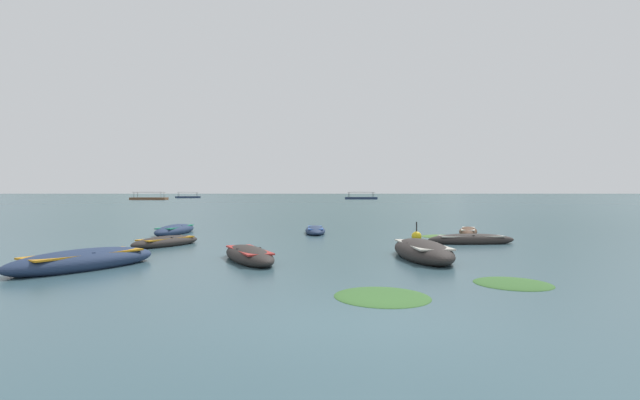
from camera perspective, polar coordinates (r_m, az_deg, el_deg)
ground_plane at (r=1507.98m, az=-3.20°, el=0.79°), size 6000.00×6000.00×0.00m
mountain_1 at (r=2452.95m, az=-23.55°, el=4.86°), size 1444.10×1444.10×351.60m
mountain_2 at (r=2307.03m, az=2.81°, el=6.76°), size 1983.49×1983.49×478.00m
mountain_3 at (r=2159.92m, az=25.56°, el=6.09°), size 1552.55×1552.55×403.32m
rowboat_0 at (r=21.60m, az=17.29°, el=-4.47°), size 3.72×0.95×0.54m
rowboat_1 at (r=25.93m, az=-0.56°, el=-3.58°), size 1.17×3.82×0.48m
rowboat_2 at (r=20.82m, az=-17.63°, el=-4.70°), size 2.76×3.43×0.50m
rowboat_3 at (r=26.47m, az=16.99°, el=-3.54°), size 2.14×3.69×0.46m
rowboat_4 at (r=16.36m, az=11.93°, el=-5.91°), size 1.62×4.52×0.77m
rowboat_5 at (r=26.70m, az=-16.64°, el=-3.40°), size 1.86×4.48×0.61m
rowboat_6 at (r=15.50m, az=-25.96°, el=-6.43°), size 3.84×4.48×0.70m
rowboat_7 at (r=15.59m, az=-8.35°, el=-6.44°), size 2.41×3.97×0.59m
ferry_0 at (r=200.04m, az=-15.25°, el=0.35°), size 9.97×6.47×2.54m
ferry_1 at (r=158.90m, az=4.83°, el=0.25°), size 10.63×4.85×2.54m
ferry_2 at (r=154.09m, az=-19.42°, el=0.18°), size 10.54×4.41×2.54m
mooring_buoy at (r=23.49m, az=11.26°, el=-4.18°), size 0.47×0.47×0.92m
weed_patch_0 at (r=10.34m, az=7.28°, el=-11.22°), size 2.57×2.66×0.14m
weed_patch_1 at (r=12.54m, az=21.67°, el=-9.13°), size 2.41×2.46×0.14m
weed_patch_2 at (r=24.58m, az=14.18°, el=-4.21°), size 2.89×2.86×0.14m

